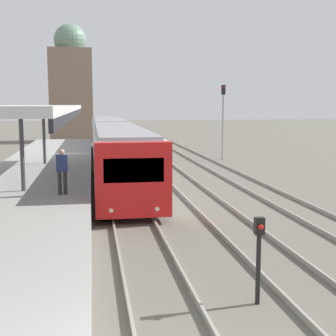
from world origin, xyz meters
The scene contains 6 objects.
platform_canopy centered at (-3.95, 12.82, 4.00)m, with size 4.00×20.83×3.23m.
person_on_platform centered at (-2.48, 11.85, 1.84)m, with size 0.40×0.22×1.66m.
train_near centered at (0.00, 26.39, 1.67)m, with size 2.66×32.03×3.00m.
signal_post_near centered at (1.97, 3.59, 1.15)m, with size 0.20×0.21×1.86m.
signal_mast_far centered at (8.40, 28.94, 3.48)m, with size 0.28×0.29×5.61m.
distant_domed_building centered at (-3.55, 49.14, 6.18)m, with size 4.69×4.69×13.05m.
Camera 1 is at (-1.38, -5.32, 4.15)m, focal length 50.00 mm.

